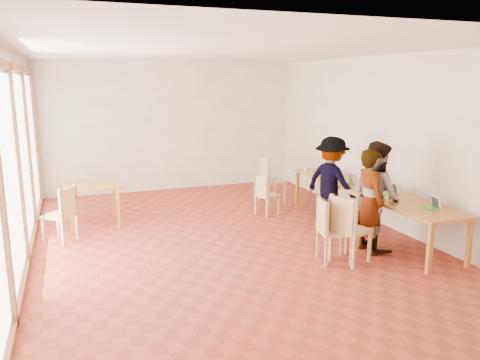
# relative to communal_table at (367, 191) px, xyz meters

# --- Properties ---
(ground) EXTENTS (8.00, 8.00, 0.00)m
(ground) POSITION_rel_communal_table_xyz_m (-2.50, 0.29, -0.70)
(ground) COLOR #A13B27
(ground) RESTS_ON ground
(wall_back) EXTENTS (6.00, 0.10, 3.00)m
(wall_back) POSITION_rel_communal_table_xyz_m (-2.50, 4.29, 0.80)
(wall_back) COLOR white
(wall_back) RESTS_ON ground
(wall_front) EXTENTS (6.00, 0.10, 3.00)m
(wall_front) POSITION_rel_communal_table_xyz_m (-2.50, -3.71, 0.80)
(wall_front) COLOR white
(wall_front) RESTS_ON ground
(wall_right) EXTENTS (0.10, 8.00, 3.00)m
(wall_right) POSITION_rel_communal_table_xyz_m (0.50, 0.29, 0.80)
(wall_right) COLOR white
(wall_right) RESTS_ON ground
(window_wall) EXTENTS (0.10, 8.00, 3.00)m
(window_wall) POSITION_rel_communal_table_xyz_m (-5.46, 0.29, 0.80)
(window_wall) COLOR white
(window_wall) RESTS_ON ground
(ceiling) EXTENTS (6.00, 8.00, 0.04)m
(ceiling) POSITION_rel_communal_table_xyz_m (-2.50, 0.29, 2.32)
(ceiling) COLOR white
(ceiling) RESTS_ON wall_back
(communal_table) EXTENTS (0.80, 4.00, 0.75)m
(communal_table) POSITION_rel_communal_table_xyz_m (0.00, 0.00, 0.00)
(communal_table) COLOR #C6802C
(communal_table) RESTS_ON ground
(side_table) EXTENTS (0.90, 0.90, 0.75)m
(side_table) POSITION_rel_communal_table_xyz_m (-4.43, 1.95, -0.03)
(side_table) COLOR #C6802C
(side_table) RESTS_ON ground
(chair_near) EXTENTS (0.60, 0.60, 0.53)m
(chair_near) POSITION_rel_communal_table_xyz_m (-1.17, -1.21, -0.10)
(chair_near) COLOR tan
(chair_near) RESTS_ON ground
(chair_mid) EXTENTS (0.50, 0.50, 0.49)m
(chair_mid) POSITION_rel_communal_table_xyz_m (-1.37, -1.06, -0.14)
(chair_mid) COLOR tan
(chair_mid) RESTS_ON ground
(chair_far) EXTENTS (0.48, 0.48, 0.42)m
(chair_far) POSITION_rel_communal_table_xyz_m (-1.31, 1.43, -0.21)
(chair_far) COLOR tan
(chair_far) RESTS_ON ground
(chair_empty) EXTENTS (0.51, 0.51, 0.53)m
(chair_empty) POSITION_rel_communal_table_xyz_m (-0.87, 2.26, -0.09)
(chair_empty) COLOR tan
(chair_empty) RESTS_ON ground
(chair_spare) EXTENTS (0.59, 0.59, 0.48)m
(chair_spare) POSITION_rel_communal_table_xyz_m (-4.92, 1.14, -0.15)
(chair_spare) COLOR tan
(chair_spare) RESTS_ON ground
(person_near) EXTENTS (0.41, 0.60, 1.59)m
(person_near) POSITION_rel_communal_table_xyz_m (-0.60, -0.93, 0.09)
(person_near) COLOR gray
(person_near) RESTS_ON ground
(person_mid) EXTENTS (0.69, 0.86, 1.68)m
(person_mid) POSITION_rel_communal_table_xyz_m (-0.41, -0.81, 0.14)
(person_mid) COLOR gray
(person_mid) RESTS_ON ground
(person_far) EXTENTS (0.93, 1.19, 1.61)m
(person_far) POSITION_rel_communal_table_xyz_m (-0.46, 0.41, 0.10)
(person_far) COLOR gray
(person_far) RESTS_ON ground
(laptop_near) EXTENTS (0.23, 0.25, 0.19)m
(laptop_near) POSITION_rel_communal_table_xyz_m (0.12, -1.44, 0.10)
(laptop_near) COLOR green
(laptop_near) RESTS_ON communal_table
(laptop_mid) EXTENTS (0.22, 0.25, 0.20)m
(laptop_mid) POSITION_rel_communal_table_xyz_m (0.11, -0.50, 0.10)
(laptop_mid) COLOR green
(laptop_mid) RESTS_ON communal_table
(laptop_far) EXTENTS (0.26, 0.28, 0.19)m
(laptop_far) POSITION_rel_communal_table_xyz_m (-0.07, 0.46, 0.10)
(laptop_far) COLOR green
(laptop_far) RESTS_ON communal_table
(yellow_mug) EXTENTS (0.15, 0.15, 0.10)m
(yellow_mug) POSITION_rel_communal_table_xyz_m (-0.20, 1.23, 0.10)
(yellow_mug) COLOR gold
(yellow_mug) RESTS_ON communal_table
(green_bottle) EXTENTS (0.07, 0.07, 0.28)m
(green_bottle) POSITION_rel_communal_table_xyz_m (-0.29, 0.57, 0.19)
(green_bottle) COLOR #106920
(green_bottle) RESTS_ON communal_table
(clear_glass) EXTENTS (0.07, 0.07, 0.09)m
(clear_glass) POSITION_rel_communal_table_xyz_m (-0.29, 1.70, 0.09)
(clear_glass) COLOR silver
(clear_glass) RESTS_ON communal_table
(condiment_cup) EXTENTS (0.08, 0.08, 0.06)m
(condiment_cup) POSITION_rel_communal_table_xyz_m (0.09, 0.96, 0.08)
(condiment_cup) COLOR white
(condiment_cup) RESTS_ON communal_table
(pink_phone) EXTENTS (0.05, 0.10, 0.01)m
(pink_phone) POSITION_rel_communal_table_xyz_m (-0.25, -0.03, 0.05)
(pink_phone) COLOR #D94976
(pink_phone) RESTS_ON communal_table
(black_pouch) EXTENTS (0.16, 0.26, 0.09)m
(black_pouch) POSITION_rel_communal_table_xyz_m (0.18, -0.16, 0.09)
(black_pouch) COLOR black
(black_pouch) RESTS_ON communal_table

